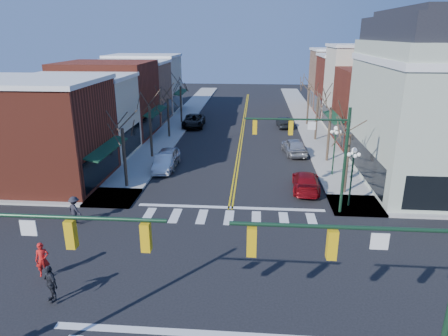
% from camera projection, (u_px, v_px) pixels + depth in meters
% --- Properties ---
extents(ground, '(160.00, 160.00, 0.00)m').
position_uv_depth(ground, '(221.00, 270.00, 20.45)').
color(ground, black).
rests_on(ground, ground).
extents(sidewalk_left, '(3.50, 70.00, 0.15)m').
position_uv_depth(sidewalk_left, '(151.00, 154.00, 39.97)').
color(sidewalk_left, '#9E9B93').
rests_on(sidewalk_left, ground).
extents(sidewalk_right, '(3.50, 70.00, 0.15)m').
position_uv_depth(sidewalk_right, '(329.00, 158.00, 38.66)').
color(sidewalk_right, '#9E9B93').
rests_on(sidewalk_right, ground).
extents(bldg_left_brick_a, '(10.00, 8.50, 8.00)m').
position_uv_depth(bldg_left_brick_a, '(38.00, 134.00, 31.43)').
color(bldg_left_brick_a, maroon).
rests_on(bldg_left_brick_a, ground).
extents(bldg_left_stucco_a, '(10.00, 7.00, 7.50)m').
position_uv_depth(bldg_left_stucco_a, '(80.00, 118.00, 38.83)').
color(bldg_left_stucco_a, beige).
rests_on(bldg_left_stucco_a, ground).
extents(bldg_left_brick_b, '(10.00, 9.00, 8.50)m').
position_uv_depth(bldg_left_brick_b, '(108.00, 100.00, 46.23)').
color(bldg_left_brick_b, maroon).
rests_on(bldg_left_brick_b, ground).
extents(bldg_left_tan, '(10.00, 7.50, 7.80)m').
position_uv_depth(bldg_left_tan, '(130.00, 93.00, 54.13)').
color(bldg_left_tan, '#A17559').
rests_on(bldg_left_tan, ground).
extents(bldg_left_stucco_b, '(10.00, 8.00, 8.20)m').
position_uv_depth(bldg_left_stucco_b, '(145.00, 84.00, 61.39)').
color(bldg_left_stucco_b, beige).
rests_on(bldg_left_stucco_b, ground).
extents(bldg_right_brick_a, '(10.00, 8.50, 8.00)m').
position_uv_depth(bldg_right_brick_a, '(387.00, 108.00, 42.33)').
color(bldg_right_brick_a, maroon).
rests_on(bldg_right_brick_a, ground).
extents(bldg_right_stucco, '(10.00, 7.00, 10.00)m').
position_uv_depth(bldg_right_stucco, '(369.00, 89.00, 49.33)').
color(bldg_right_stucco, beige).
rests_on(bldg_right_stucco, ground).
extents(bldg_right_brick_b, '(10.00, 8.00, 8.50)m').
position_uv_depth(bldg_right_brick_b, '(354.00, 87.00, 56.65)').
color(bldg_right_brick_b, maroon).
rests_on(bldg_right_brick_b, ground).
extents(bldg_right_tan, '(10.00, 8.00, 9.00)m').
position_uv_depth(bldg_right_tan, '(343.00, 80.00, 64.13)').
color(bldg_right_tan, '#A17559').
rests_on(bldg_right_tan, ground).
extents(traffic_mast_near_left, '(6.60, 0.28, 7.20)m').
position_uv_depth(traffic_mast_near_left, '(22.00, 265.00, 12.37)').
color(traffic_mast_near_left, '#14331E').
rests_on(traffic_mast_near_left, ground).
extents(traffic_mast_near_right, '(6.60, 0.28, 7.20)m').
position_uv_depth(traffic_mast_near_right, '(389.00, 282.00, 11.54)').
color(traffic_mast_near_right, '#14331E').
rests_on(traffic_mast_near_right, ground).
extents(traffic_mast_far_right, '(6.60, 0.28, 7.20)m').
position_uv_depth(traffic_mast_far_right, '(317.00, 146.00, 25.52)').
color(traffic_mast_far_right, '#14331E').
rests_on(traffic_mast_far_right, ground).
extents(lamppost_corner, '(0.36, 0.36, 4.33)m').
position_uv_depth(lamppost_corner, '(353.00, 167.00, 26.91)').
color(lamppost_corner, '#14331E').
rests_on(lamppost_corner, ground).
extents(lamppost_midblock, '(0.36, 0.36, 4.33)m').
position_uv_depth(lamppost_midblock, '(335.00, 142.00, 33.05)').
color(lamppost_midblock, '#14331E').
rests_on(lamppost_midblock, ground).
extents(tree_left_a, '(0.24, 0.24, 4.76)m').
position_uv_depth(tree_left_a, '(125.00, 159.00, 30.71)').
color(tree_left_a, '#382B21').
rests_on(tree_left_a, ground).
extents(tree_left_b, '(0.24, 0.24, 5.04)m').
position_uv_depth(tree_left_b, '(151.00, 133.00, 38.22)').
color(tree_left_b, '#382B21').
rests_on(tree_left_b, ground).
extents(tree_left_c, '(0.24, 0.24, 4.55)m').
position_uv_depth(tree_left_c, '(168.00, 118.00, 45.85)').
color(tree_left_c, '#382B21').
rests_on(tree_left_c, ground).
extents(tree_left_d, '(0.24, 0.24, 4.90)m').
position_uv_depth(tree_left_d, '(181.00, 105.00, 53.35)').
color(tree_left_d, '#382B21').
rests_on(tree_left_d, ground).
extents(tree_right_a, '(0.24, 0.24, 4.62)m').
position_uv_depth(tree_right_a, '(347.00, 165.00, 29.47)').
color(tree_right_a, '#382B21').
rests_on(tree_right_a, ground).
extents(tree_right_b, '(0.24, 0.24, 5.18)m').
position_uv_depth(tree_right_b, '(329.00, 135.00, 36.93)').
color(tree_right_b, '#382B21').
rests_on(tree_right_b, ground).
extents(tree_right_c, '(0.24, 0.24, 4.83)m').
position_uv_depth(tree_right_c, '(317.00, 119.00, 44.55)').
color(tree_right_c, '#382B21').
rests_on(tree_right_c, ground).
extents(tree_right_d, '(0.24, 0.24, 4.97)m').
position_uv_depth(tree_right_d, '(308.00, 106.00, 52.08)').
color(tree_right_d, '#382B21').
rests_on(tree_right_d, ground).
extents(car_left_near, '(1.97, 4.87, 1.66)m').
position_uv_depth(car_left_near, '(167.00, 158.00, 36.00)').
color(car_left_near, silver).
rests_on(car_left_near, ground).
extents(car_left_mid, '(1.77, 4.31, 1.39)m').
position_uv_depth(car_left_mid, '(163.00, 163.00, 35.10)').
color(car_left_mid, white).
rests_on(car_left_mid, ground).
extents(car_left_far, '(2.82, 5.78, 1.58)m').
position_uv_depth(car_left_far, '(194.00, 121.00, 51.70)').
color(car_left_far, black).
rests_on(car_left_far, ground).
extents(car_right_near, '(2.33, 5.04, 1.43)m').
position_uv_depth(car_right_near, '(306.00, 181.00, 30.70)').
color(car_right_near, maroon).
rests_on(car_right_near, ground).
extents(car_right_mid, '(2.55, 5.03, 1.64)m').
position_uv_depth(car_right_mid, '(294.00, 146.00, 39.88)').
color(car_right_mid, '#B2B2B7').
rests_on(car_right_mid, ground).
extents(car_right_far, '(1.83, 4.24, 1.36)m').
position_uv_depth(car_right_far, '(284.00, 122.00, 51.39)').
color(car_right_far, black).
rests_on(car_right_far, ground).
extents(pedestrian_red_a, '(0.75, 0.63, 1.77)m').
position_uv_depth(pedestrian_red_a, '(42.00, 260.00, 19.49)').
color(pedestrian_red_a, red).
rests_on(pedestrian_red_a, sidewalk_left).
extents(pedestrian_dark_a, '(1.09, 0.95, 1.76)m').
position_uv_depth(pedestrian_dark_a, '(51.00, 283.00, 17.65)').
color(pedestrian_dark_a, '#212229').
rests_on(pedestrian_dark_a, sidewalk_left).
extents(pedestrian_dark_b, '(1.31, 1.15, 1.76)m').
position_uv_depth(pedestrian_dark_b, '(75.00, 210.00, 25.02)').
color(pedestrian_dark_b, black).
rests_on(pedestrian_dark_b, sidewalk_left).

